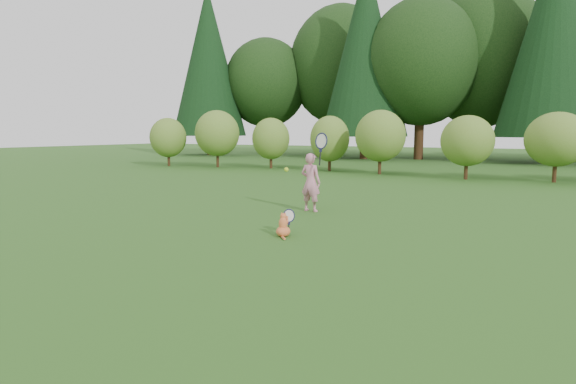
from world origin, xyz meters
The scene contains 6 objects.
ground centered at (0.00, 0.00, 0.00)m, with size 100.00×100.00×0.00m, color #265417.
shrub_row centered at (0.00, 13.00, 1.40)m, with size 28.00×3.00×2.80m, color olive, non-canonical shape.
woodland_backdrop centered at (0.00, 23.00, 7.50)m, with size 48.00×10.00×15.00m, color black, non-canonical shape.
child centered at (-0.30, 2.85, 0.70)m, with size 0.75×0.43×1.99m.
cat centered at (0.41, 0.23, 0.22)m, with size 0.38×0.61×0.57m.
tennis_ball centered at (0.57, 0.05, 1.18)m, with size 0.07×0.07×0.07m.
Camera 1 is at (4.35, -6.97, 1.81)m, focal length 30.00 mm.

